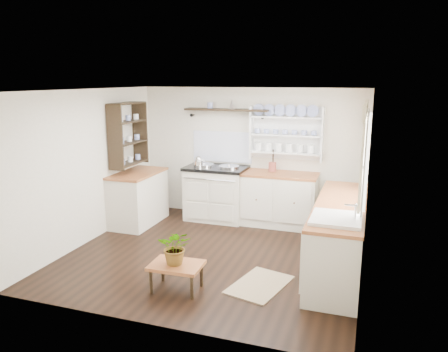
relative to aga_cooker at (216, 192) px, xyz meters
The scene contains 19 objects.
floor 1.72m from the aga_cooker, 71.71° to the right, with size 4.00×3.80×0.01m, color black.
wall_back 0.91m from the aga_cooker, 32.48° to the left, with size 4.00×0.02×2.30m, color beige.
wall_right 3.04m from the aga_cooker, 31.93° to the right, with size 0.02×3.80×2.30m, color beige.
wall_left 2.26m from the aga_cooker, 133.34° to the right, with size 0.02×3.80×2.30m, color beige.
ceiling 2.46m from the aga_cooker, 71.71° to the right, with size 4.00×3.80×0.01m, color white.
window 3.05m from the aga_cooker, 29.91° to the right, with size 0.08×1.55×1.22m.
aga_cooker is the anchor object (origin of this frame).
back_cabinets 1.12m from the aga_cooker, ahead, with size 1.27×0.63×0.90m.
right_cabinets 2.66m from the aga_cooker, 33.52° to the right, with size 0.62×2.43×0.90m.
belfast_sink 3.15m from the aga_cooker, 45.01° to the right, with size 0.55×0.60×0.45m.
left_cabinets 1.36m from the aga_cooker, 150.45° to the right, with size 0.62×1.13×0.90m.
plate_rack 1.61m from the aga_cooker, 14.11° to the left, with size 1.20×0.22×0.90m.
high_shelf 1.45m from the aga_cooker, 60.18° to the left, with size 1.50×0.29×0.16m.
left_shelving 1.83m from the aga_cooker, 153.12° to the right, with size 0.28×0.80×1.05m, color black.
kettle 0.63m from the aga_cooker, 156.85° to the right, with size 0.16×0.16×0.20m, color silver, non-canonical shape.
utensil_crock 1.10m from the aga_cooker, ahead, with size 0.13×0.13×0.15m, color brown.
center_table 2.74m from the aga_cooker, 80.17° to the right, with size 0.62×0.45×0.33m.
potted_plant 2.74m from the aga_cooker, 80.17° to the right, with size 0.38×0.33×0.42m, color #3F7233.
floor_rug 2.70m from the aga_cooker, 58.91° to the right, with size 0.55×0.85×0.02m, color #776545.
Camera 1 is at (2.01, -5.45, 2.45)m, focal length 35.00 mm.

